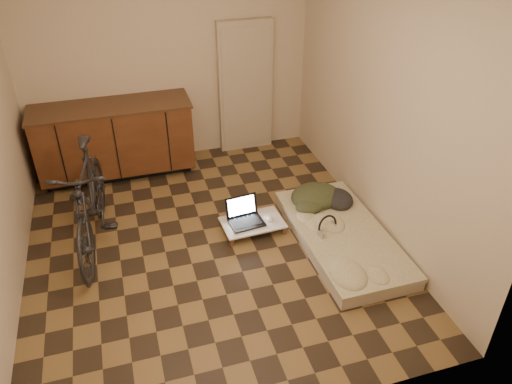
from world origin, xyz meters
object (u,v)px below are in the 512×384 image
object	(u,v)px
lap_desk	(253,223)
futon	(342,237)
bicycle	(88,196)
laptop	(245,217)

from	to	relation	value
lap_desk	futon	bearing A→B (deg)	-33.02
lap_desk	bicycle	bearing A→B (deg)	168.00
futon	lap_desk	bearing A→B (deg)	149.67
futon	lap_desk	xyz separation A→B (m)	(-0.80, 0.46, 0.02)
bicycle	laptop	world-z (taller)	bicycle
lap_desk	laptop	bearing A→B (deg)	145.50
laptop	futon	bearing A→B (deg)	-36.02
futon	laptop	world-z (taller)	laptop
futon	lap_desk	size ratio (longest dim) A/B	2.66
futon	laptop	xyz separation A→B (m)	(-0.88, 0.51, 0.08)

